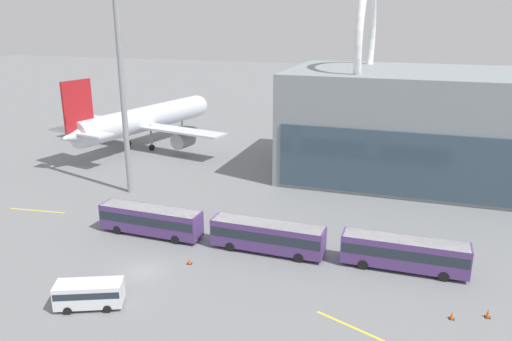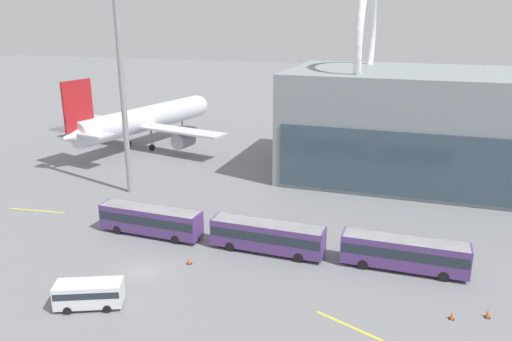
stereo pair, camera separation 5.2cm
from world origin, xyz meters
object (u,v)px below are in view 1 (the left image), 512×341
Objects in this scene: shuttle_bus_0 at (151,219)px; shuttle_bus_2 at (404,252)px; airliner_at_gate_near at (141,120)px; airliner_at_gate_far at (464,130)px; traffic_cone_1 at (189,261)px; floodlight_mast at (121,69)px; traffic_cone_0 at (452,315)px; service_van_foreground at (89,293)px; shuttle_bus_1 at (267,235)px; traffic_cone_2 at (488,313)px.

shuttle_bus_2 is at bearing 2.85° from shuttle_bus_0.
airliner_at_gate_near is at bearing 145.28° from shuttle_bus_2.
shuttle_bus_2 is at bearing 159.77° from airliner_at_gate_far.
shuttle_bus_0 is at bearing 145.05° from traffic_cone_1.
traffic_cone_0 is (41.81, -18.70, -16.77)m from floodlight_mast.
airliner_at_gate_far is 50.78m from traffic_cone_0.
service_van_foreground is at bearing -64.64° from floodlight_mast.
service_van_foreground is 33.29m from floodlight_mast.
airliner_at_gate_near is at bearing -87.16° from service_van_foreground.
shuttle_bus_2 is at bearing 119.73° from traffic_cone_0.
shuttle_bus_2 is at bearing -16.75° from floodlight_mast.
service_van_foreground is 30.29m from traffic_cone_0.
shuttle_bus_2 is 0.38× the size of floodlight_mast.
airliner_at_gate_near reaches higher than traffic_cone_0.
airliner_at_gate_far is at bearing 65.09° from shuttle_bus_1.
floodlight_mast is (-12.56, 26.50, 15.75)m from service_van_foreground.
shuttle_bus_1 is at bearing -122.08° from airliner_at_gate_near.
floodlight_mast reaches higher than traffic_cone_0.
airliner_at_gate_far is 49.52m from traffic_cone_2.
shuttle_bus_2 is 8.66m from traffic_cone_0.
shuttle_bus_0 is at bearing 130.96° from airliner_at_gate_far.
airliner_at_gate_near is 3.11× the size of shuttle_bus_2.
airliner_at_gate_near is 57.24m from airliner_at_gate_far.
service_van_foreground is at bearing -165.08° from traffic_cone_0.
traffic_cone_1 is 0.82× the size of traffic_cone_2.
floodlight_mast is 47.67× the size of traffic_cone_1.
traffic_cone_0 is at bearing 171.75° from service_van_foreground.
traffic_cone_0 is at bearing -157.82° from traffic_cone_2.
traffic_cone_2 reaches higher than traffic_cone_1.
floodlight_mast is (-10.11, 11.85, 15.20)m from shuttle_bus_0.
shuttle_bus_1 is (35.08, -34.04, -3.31)m from airliner_at_gate_near.
shuttle_bus_2 is 42.09m from floodlight_mast.
shuttle_bus_2 is 2.01× the size of service_van_foreground.
traffic_cone_1 is at bearing 178.48° from traffic_cone_2.
traffic_cone_0 is at bearing 165.96° from airliner_at_gate_far.
floodlight_mast is 46.69× the size of traffic_cone_0.
airliner_at_gate_near reaches higher than shuttle_bus_0.
traffic_cone_2 is (55.86, -39.78, -4.82)m from airliner_at_gate_near.
airliner_at_gate_near reaches higher than shuttle_bus_1.
traffic_cone_2 is (34.52, -5.70, -1.51)m from shuttle_bus_0.
shuttle_bus_2 is at bearing 138.44° from traffic_cone_2.
shuttle_bus_1 is 2.02× the size of service_van_foreground.
airliner_at_gate_far is at bearing 35.04° from floodlight_mast.
airliner_at_gate_far is 56.06m from shuttle_bus_0.
traffic_cone_2 is (27.40, -0.73, 0.07)m from traffic_cone_1.
airliner_at_gate_near is 56.89× the size of traffic_cone_1.
shuttle_bus_0 reaches higher than service_van_foreground.
floodlight_mast is 39.32× the size of traffic_cone_2.
shuttle_bus_1 is at bearing 37.16° from traffic_cone_1.
airliner_at_gate_far is 48.61m from shuttle_bus_1.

